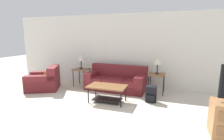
# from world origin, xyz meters

# --- Properties ---
(wall_back) EXTENTS (9.06, 0.06, 2.60)m
(wall_back) POSITION_xyz_m (0.00, 4.06, 1.30)
(wall_back) COLOR silver
(wall_back) RESTS_ON ground_plane
(couch) EXTENTS (2.05, 0.97, 0.82)m
(couch) POSITION_xyz_m (-0.07, 3.46, 0.30)
(couch) COLOR maroon
(couch) RESTS_ON ground_plane
(armchair) EXTENTS (1.33, 1.31, 0.80)m
(armchair) POSITION_xyz_m (-2.42, 2.66, 0.29)
(armchair) COLOR maroon
(armchair) RESTS_ON ground_plane
(coffee_table) EXTENTS (1.05, 0.61, 0.47)m
(coffee_table) POSITION_xyz_m (0.05, 2.25, 0.35)
(coffee_table) COLOR brown
(coffee_table) RESTS_ON ground_plane
(side_table_left) EXTENTS (0.52, 0.53, 0.64)m
(side_table_left) POSITION_xyz_m (-1.42, 3.48, 0.57)
(side_table_left) COLOR brown
(side_table_left) RESTS_ON ground_plane
(side_table_right) EXTENTS (0.52, 0.53, 0.64)m
(side_table_right) POSITION_xyz_m (1.28, 3.48, 0.57)
(side_table_right) COLOR brown
(side_table_right) RESTS_ON ground_plane
(table_lamp_left) EXTENTS (0.25, 0.25, 0.52)m
(table_lamp_left) POSITION_xyz_m (-1.42, 3.48, 1.03)
(table_lamp_left) COLOR black
(table_lamp_left) RESTS_ON side_table_left
(table_lamp_right) EXTENTS (0.25, 0.25, 0.52)m
(table_lamp_right) POSITION_xyz_m (1.28, 3.48, 1.03)
(table_lamp_right) COLOR black
(table_lamp_right) RESTS_ON side_table_right
(backpack) EXTENTS (0.29, 0.29, 0.45)m
(backpack) POSITION_xyz_m (1.21, 2.65, 0.22)
(backpack) COLOR black
(backpack) RESTS_ON ground_plane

